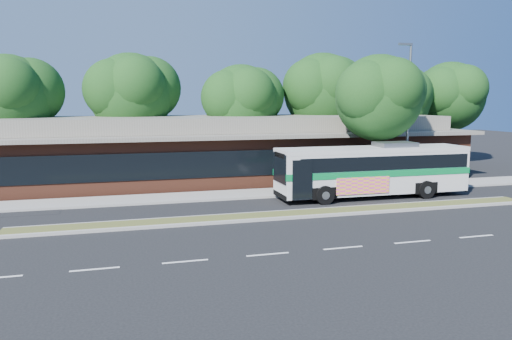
% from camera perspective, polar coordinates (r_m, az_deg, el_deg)
% --- Properties ---
extents(ground, '(120.00, 120.00, 0.00)m').
position_cam_1_polar(ground, '(23.89, 4.74, -5.53)').
color(ground, black).
rests_on(ground, ground).
extents(median_strip, '(26.00, 1.10, 0.15)m').
position_cam_1_polar(median_strip, '(24.42, 4.25, -5.04)').
color(median_strip, '#475022').
rests_on(median_strip, ground).
extents(sidewalk, '(44.00, 2.60, 0.12)m').
position_cam_1_polar(sidewalk, '(29.83, 0.45, -2.68)').
color(sidewalk, gray).
rests_on(sidewalk, ground).
extents(plaza_building, '(33.20, 11.20, 4.45)m').
position_cam_1_polar(plaza_building, '(35.86, -2.47, 2.44)').
color(plaza_building, '#5E2D1D').
rests_on(plaza_building, ground).
extents(lamp_post, '(0.93, 0.18, 9.07)m').
position_cam_1_polar(lamp_post, '(32.94, 16.97, 6.46)').
color(lamp_post, slate).
rests_on(lamp_post, ground).
extents(tree_bg_a, '(6.47, 5.80, 8.63)m').
position_cam_1_polar(tree_bg_a, '(37.47, -25.80, 7.63)').
color(tree_bg_a, black).
rests_on(tree_bg_a, ground).
extents(tree_bg_b, '(6.69, 6.00, 9.00)m').
position_cam_1_polar(tree_bg_b, '(37.95, -13.43, 8.61)').
color(tree_bg_b, black).
rests_on(tree_bg_b, ground).
extents(tree_bg_c, '(6.24, 5.60, 8.26)m').
position_cam_1_polar(tree_bg_c, '(38.12, -1.17, 7.99)').
color(tree_bg_c, black).
rests_on(tree_bg_c, ground).
extents(tree_bg_d, '(6.91, 6.20, 9.37)m').
position_cam_1_polar(tree_bg_d, '(41.40, 8.07, 9.05)').
color(tree_bg_d, black).
rests_on(tree_bg_d, ground).
extents(tree_bg_e, '(6.47, 5.80, 8.50)m').
position_cam_1_polar(tree_bg_e, '(43.26, 15.93, 7.88)').
color(tree_bg_e, black).
rests_on(tree_bg_e, ground).
extents(tree_bg_f, '(6.69, 6.00, 8.92)m').
position_cam_1_polar(tree_bg_f, '(47.48, 21.56, 7.99)').
color(tree_bg_f, black).
rests_on(tree_bg_f, ground).
extents(transit_bus, '(11.31, 2.69, 3.17)m').
position_cam_1_polar(transit_bus, '(29.49, 13.27, 0.34)').
color(transit_bus, silver).
rests_on(transit_bus, ground).
extents(sidewalk_tree, '(5.95, 5.33, 8.39)m').
position_cam_1_polar(sidewalk_tree, '(32.39, 14.31, 8.21)').
color(sidewalk_tree, black).
rests_on(sidewalk_tree, ground).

